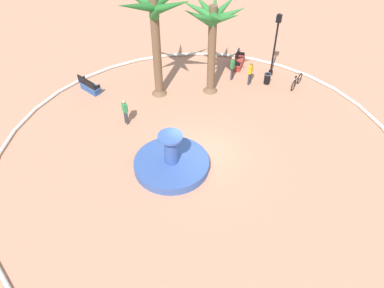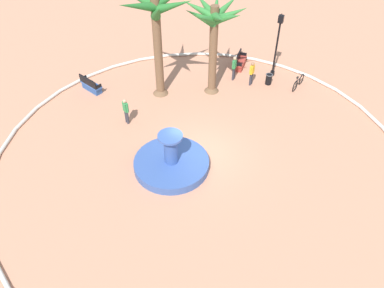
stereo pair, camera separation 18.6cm
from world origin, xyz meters
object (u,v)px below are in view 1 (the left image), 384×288
palm_tree_by_curb (212,25)px  bench_east (90,87)px  person_cyclist_helmet (233,67)px  person_pedestrian_stroll (125,110)px  bench_west (239,62)px  bicycle_red_frame (297,82)px  trash_bin (267,78)px  person_cyclist_photo (250,72)px  palm_tree_near_fountain (155,21)px  fountain (172,163)px  lamppost (276,40)px

palm_tree_by_curb → bench_east: bearing=21.9°
person_cyclist_helmet → person_pedestrian_stroll: bearing=57.6°
bench_west → bicycle_red_frame: bearing=165.9°
palm_tree_by_curb → trash_bin: size_ratio=7.97×
bench_east → bicycle_red_frame: (-12.14, -5.33, 0.04)m
bench_east → person_cyclist_photo: (-9.23, -4.51, 0.57)m
palm_tree_near_fountain → person_cyclist_photo: 7.05m
fountain → palm_tree_near_fountain: palm_tree_near_fountain is taller
palm_tree_near_fountain → lamppost: (-6.03, -4.80, -2.26)m
bench_west → bench_east: bearing=38.8°
bench_west → trash_bin: size_ratio=2.23×
person_cyclist_photo → bicycle_red_frame: bearing=-164.3°
bench_east → trash_bin: (-10.29, -5.01, 0.04)m
palm_tree_by_curb → bench_east: (7.11, 2.85, -4.10)m
bench_west → trash_bin: 2.71m
trash_bin → person_cyclist_helmet: person_cyclist_helmet is taller
fountain → person_cyclist_helmet: (-0.40, -9.05, 0.63)m
person_pedestrian_stroll → palm_tree_near_fountain: bearing=-98.4°
bench_east → bench_west: (-7.95, -6.38, 0.00)m
fountain → person_pedestrian_stroll: bearing=-31.2°
palm_tree_by_curb → bench_west: palm_tree_by_curb is taller
bench_east → trash_bin: bearing=-154.0°
palm_tree_by_curb → bicycle_red_frame: (-5.03, -2.48, -4.06)m
palm_tree_near_fountain → person_cyclist_helmet: 6.31m
lamppost → trash_bin: size_ratio=5.93×
lamppost → person_cyclist_photo: bearing=57.9°
bicycle_red_frame → bench_west: bearing=-14.1°
palm_tree_near_fountain → person_cyclist_photo: bearing=-147.9°
lamppost → bicycle_red_frame: (-1.86, 0.85, -2.15)m
fountain → person_cyclist_helmet: fountain is taller
palm_tree_near_fountain → bench_east: size_ratio=3.93×
fountain → bench_west: fountain is taller
fountain → person_pedestrian_stroll: 4.55m
bench_east → trash_bin: bench_east is taller
palm_tree_near_fountain → person_pedestrian_stroll: size_ratio=4.04×
palm_tree_by_curb → lamppost: palm_tree_by_curb is taller
bicycle_red_frame → person_cyclist_photo: (2.91, 0.82, 0.53)m
fountain → person_cyclist_photo: fountain is taller
person_cyclist_helmet → bench_east: bearing=30.4°
palm_tree_near_fountain → bench_west: 7.65m
lamppost → bicycle_red_frame: size_ratio=2.56×
person_cyclist_photo → fountain: bearing=79.6°
fountain → person_pedestrian_stroll: size_ratio=2.33×
bench_east → palm_tree_near_fountain: bearing=-161.9°
bench_west → trash_bin: bench_west is taller
trash_bin → person_pedestrian_stroll: person_pedestrian_stroll is taller
trash_bin → person_cyclist_photo: bearing=25.1°
bench_west → bicycle_red_frame: (-4.19, 1.05, 0.04)m
bench_east → person_cyclist_helmet: bearing=-149.6°
bench_west → lamppost: (-2.33, 0.20, 2.19)m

